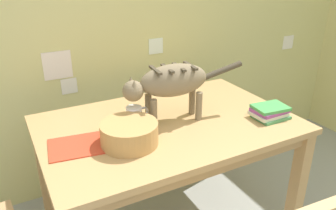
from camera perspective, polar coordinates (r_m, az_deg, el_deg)
name	(u,v)px	position (r m, az deg, el deg)	size (l,w,h in m)	color
wall_rear	(108,12)	(2.34, -10.17, 15.28)	(4.84, 0.11, 2.50)	#D3CE83
dining_table	(168,136)	(1.87, 0.00, -5.29)	(1.36, 0.89, 0.76)	tan
cat	(171,83)	(1.76, 0.44, 3.78)	(0.68, 0.19, 0.32)	#827054
saucer_bowl	(135,125)	(1.78, -5.68, -3.32)	(0.18, 0.18, 0.03)	#BABBAD
coffee_mug	(135,114)	(1.75, -5.64, -1.59)	(0.12, 0.08, 0.08)	white
magazine	(80,146)	(1.66, -14.66, -6.64)	(0.29, 0.22, 0.01)	#D54129
book_stack	(270,112)	(1.95, 16.81, -1.12)	(0.20, 0.15, 0.07)	#4B955A
wicker_basket	(129,133)	(1.61, -6.55, -4.77)	(0.27, 0.27, 0.11)	tan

